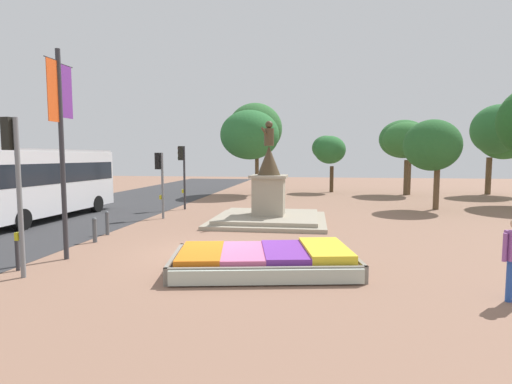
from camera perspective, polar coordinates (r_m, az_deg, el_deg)
The scene contains 16 objects.
ground_plane at distance 12.66m, azimuth -6.30°, elevation -8.84°, with size 91.84×91.84×0.00m, color #8C6651.
flower_planter at distance 10.86m, azimuth 1.42°, elevation -9.71°, with size 5.28×3.60×0.63m.
statue_monument at distance 18.51m, azimuth 1.84°, elevation -1.74°, with size 5.23×5.23×4.65m.
traffic_light_near_crossing at distance 11.54m, azimuth -31.22°, elevation 2.84°, with size 0.42×0.30×4.00m.
traffic_light_mid_block at distance 19.95m, azimuth -13.53°, elevation 2.64°, with size 0.41×0.28×3.22m.
traffic_light_far_corner at distance 23.15m, azimuth -10.48°, elevation 3.68°, with size 0.42×0.31×3.62m.
banner_pole at distance 12.95m, azimuth -26.02°, elevation 6.35°, with size 0.14×1.21×6.10m.
city_bus at distance 21.59m, azimuth -28.74°, elevation 1.56°, with size 2.82×9.22×3.38m.
kerb_bollard_mid_a at distance 12.49m, azimuth -30.96°, elevation -7.23°, with size 0.11×0.11×1.03m.
kerb_bollard_mid_b at distance 15.31m, azimuth -22.06°, elevation -4.94°, with size 0.16×0.16×0.90m.
kerb_bollard_north at distance 16.56m, azimuth -20.50°, elevation -4.08°, with size 0.16×0.16×0.94m.
park_tree_far_left at distance 34.16m, azimuth 10.27°, elevation 6.04°, with size 2.80×3.10×4.78m.
park_tree_behind_statue at distance 33.74m, azimuth 20.40°, elevation 7.02°, with size 3.76×4.32×5.91m.
park_tree_street_side at distance 31.55m, azimuth -0.61°, elevation 8.51°, with size 4.59×6.11×7.27m.
park_tree_mid_canopy at distance 24.83m, azimuth 23.93°, elevation 6.27°, with size 3.11×3.63×5.10m.
park_tree_distant at distance 36.45m, azimuth 31.64°, elevation 7.11°, with size 4.63×4.24×7.00m.
Camera 1 is at (3.11, -11.89, 3.06)m, focal length 28.00 mm.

